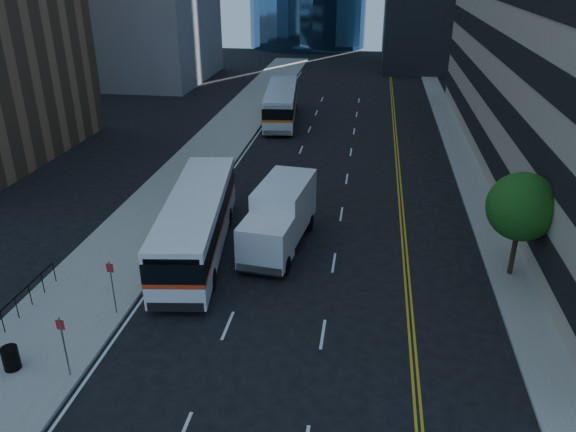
# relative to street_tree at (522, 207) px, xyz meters

# --- Properties ---
(ground) EXTENTS (160.00, 160.00, 0.00)m
(ground) POSITION_rel_street_tree_xyz_m (-9.00, -8.00, -3.64)
(ground) COLOR black
(ground) RESTS_ON ground
(sidewalk_west) EXTENTS (5.00, 90.00, 0.15)m
(sidewalk_west) POSITION_rel_street_tree_xyz_m (-19.50, 17.00, -3.57)
(sidewalk_west) COLOR gray
(sidewalk_west) RESTS_ON ground
(sidewalk_east) EXTENTS (2.00, 90.00, 0.15)m
(sidewalk_east) POSITION_rel_street_tree_xyz_m (-0.00, 17.00, -3.57)
(sidewalk_east) COLOR gray
(sidewalk_east) RESTS_ON ground
(street_tree) EXTENTS (3.20, 3.20, 5.10)m
(street_tree) POSITION_rel_street_tree_xyz_m (0.00, 0.00, 0.00)
(street_tree) COLOR #332114
(street_tree) RESTS_ON sidewalk_east
(bus_front) EXTENTS (4.25, 12.40, 3.13)m
(bus_front) POSITION_rel_street_tree_xyz_m (-15.60, 0.18, -1.93)
(bus_front) COLOR white
(bus_front) RESTS_ON ground
(bus_rear) EXTENTS (3.86, 12.18, 3.09)m
(bus_rear) POSITION_rel_street_tree_xyz_m (-15.48, 26.52, -1.95)
(bus_rear) COLOR silver
(bus_rear) RESTS_ON ground
(box_truck) EXTENTS (3.19, 7.19, 3.33)m
(box_truck) POSITION_rel_street_tree_xyz_m (-11.48, 1.34, -1.88)
(box_truck) COLOR silver
(box_truck) RESTS_ON ground
(trash_can) EXTENTS (0.64, 0.64, 0.92)m
(trash_can) POSITION_rel_street_tree_xyz_m (-19.67, -9.98, -3.03)
(trash_can) COLOR black
(trash_can) RESTS_ON sidewalk_west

